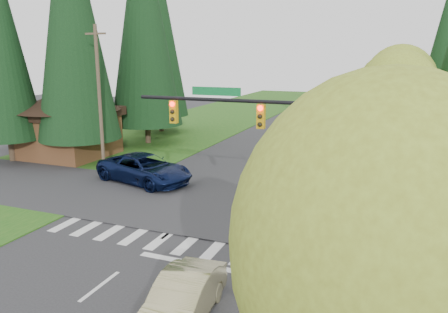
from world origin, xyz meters
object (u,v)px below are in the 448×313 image
Objects in this scene: parked_car_b at (344,149)px; parked_car_e at (353,115)px; suv_navy at (145,169)px; parked_car_a at (317,157)px; parked_car_c at (354,132)px; sedan_champagne at (182,299)px; parked_car_d at (350,117)px.

parked_car_e is at bearing 89.71° from parked_car_b.
suv_navy reaches higher than parked_car_a.
parked_car_e is (-1.40, 20.61, 0.06)m from parked_car_b.
suv_navy is 22.83m from parked_car_c.
parked_car_a is at bearing -34.93° from suv_navy.
parked_car_e is at bearing 84.89° from sedan_champagne.
sedan_champagne is 45.64m from parked_car_e.
suv_navy is 1.49× the size of parked_car_a.
suv_navy is 31.47m from parked_car_d.
sedan_champagne is 0.92× the size of parked_car_d.
suv_navy is 34.46m from parked_car_e.
parked_car_a is 0.91× the size of parked_car_c.
parked_car_b is at bearing 81.16° from sedan_champagne.
parked_car_c is 1.00× the size of parked_car_d.
parked_car_a reaches higher than parked_car_b.
suv_navy is at bearing -135.60° from parked_car_b.
parked_car_b is at bearing -80.39° from parked_car_d.
parked_car_c is 10.07m from parked_car_d.
parked_car_c is 1.03× the size of parked_car_e.
suv_navy reaches higher than parked_car_b.
sedan_champagne is 0.92× the size of parked_car_c.
suv_navy is 12.57m from parked_car_a.
sedan_champagne reaches higher than parked_car_b.
parked_car_a is (9.61, 8.10, -0.16)m from suv_navy.
parked_car_d is (-1.40, 9.97, 0.02)m from parked_car_c.
suv_navy is 1.40× the size of parked_car_e.
suv_navy reaches higher than parked_car_c.
parked_car_c is at bearing 85.82° from parked_car_b.
parked_car_a is at bearing -111.88° from parked_car_b.
suv_navy is at bearing -110.74° from parked_car_e.
parked_car_d reaches higher than parked_car_c.
parked_car_b is at bearing -26.45° from suv_navy.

